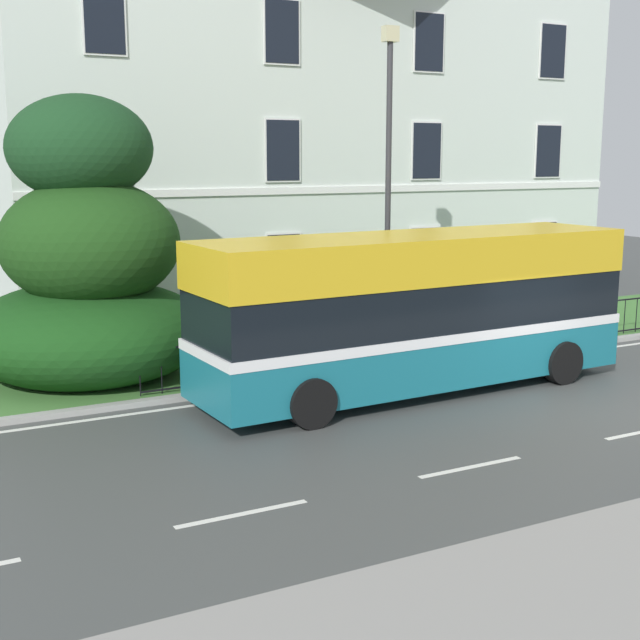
% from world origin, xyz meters
% --- Properties ---
extents(ground_plane, '(60.00, 56.00, 0.18)m').
position_xyz_m(ground_plane, '(0.00, 0.93, -0.02)').
color(ground_plane, '#434644').
extents(georgian_townhouse, '(20.03, 8.81, 12.58)m').
position_xyz_m(georgian_townhouse, '(0.77, 14.46, 6.45)').
color(georgian_townhouse, silver).
rests_on(georgian_townhouse, ground_plane).
extents(iron_verge_railing, '(16.86, 0.04, 0.97)m').
position_xyz_m(iron_verge_railing, '(0.77, 4.40, 0.62)').
color(iron_verge_railing, black).
rests_on(iron_verge_railing, ground_plane).
extents(evergreen_tree, '(5.41, 5.41, 6.38)m').
position_xyz_m(evergreen_tree, '(-8.08, 6.73, 2.39)').
color(evergreen_tree, '#423328').
rests_on(evergreen_tree, ground_plane).
extents(single_decker_bus, '(9.79, 2.92, 3.35)m').
position_xyz_m(single_decker_bus, '(-2.19, 2.53, 1.76)').
color(single_decker_bus, '#186B7B').
rests_on(single_decker_bus, ground_plane).
extents(street_lamp_post, '(0.36, 0.24, 7.82)m').
position_xyz_m(street_lamp_post, '(-1.08, 5.46, 4.54)').
color(street_lamp_post, '#333338').
rests_on(street_lamp_post, ground_plane).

